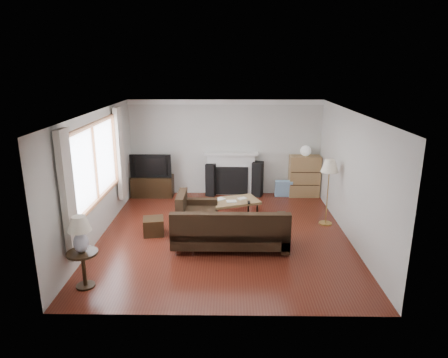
{
  "coord_description": "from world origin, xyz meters",
  "views": [
    {
      "loc": [
        0.11,
        -7.56,
        3.38
      ],
      "look_at": [
        0.0,
        0.3,
        1.1
      ],
      "focal_mm": 32.0,
      "sensor_mm": 36.0,
      "label": 1
    }
  ],
  "objects_px": {
    "bookshelf": "(304,176)",
    "floor_lamp": "(328,192)",
    "side_table": "(84,269)",
    "tv_stand": "(153,186)",
    "coffee_table": "(231,210)",
    "sectional_sofa": "(230,229)"
  },
  "relations": [
    {
      "from": "coffee_table",
      "to": "floor_lamp",
      "type": "relative_size",
      "value": 0.82
    },
    {
      "from": "floor_lamp",
      "to": "side_table",
      "type": "relative_size",
      "value": 2.43
    },
    {
      "from": "side_table",
      "to": "bookshelf",
      "type": "bearing_deg",
      "value": 47.14
    },
    {
      "from": "tv_stand",
      "to": "bookshelf",
      "type": "height_order",
      "value": "bookshelf"
    },
    {
      "from": "tv_stand",
      "to": "sectional_sofa",
      "type": "distance_m",
      "value": 3.7
    },
    {
      "from": "bookshelf",
      "to": "side_table",
      "type": "xyz_separation_m",
      "value": [
        -4.23,
        -4.55,
        -0.24
      ]
    },
    {
      "from": "tv_stand",
      "to": "bookshelf",
      "type": "xyz_separation_m",
      "value": [
        3.99,
        0.05,
        0.27
      ]
    },
    {
      "from": "bookshelf",
      "to": "sectional_sofa",
      "type": "bearing_deg",
      "value": -121.91
    },
    {
      "from": "sectional_sofa",
      "to": "tv_stand",
      "type": "bearing_deg",
      "value": 123.63
    },
    {
      "from": "tv_stand",
      "to": "side_table",
      "type": "distance_m",
      "value": 4.51
    },
    {
      "from": "bookshelf",
      "to": "floor_lamp",
      "type": "xyz_separation_m",
      "value": [
        0.14,
        -1.94,
        0.18
      ]
    },
    {
      "from": "tv_stand",
      "to": "bookshelf",
      "type": "bearing_deg",
      "value": 0.76
    },
    {
      "from": "sectional_sofa",
      "to": "coffee_table",
      "type": "xyz_separation_m",
      "value": [
        0.03,
        1.4,
        -0.15
      ]
    },
    {
      "from": "tv_stand",
      "to": "sectional_sofa",
      "type": "height_order",
      "value": "sectional_sofa"
    },
    {
      "from": "sectional_sofa",
      "to": "floor_lamp",
      "type": "height_order",
      "value": "floor_lamp"
    },
    {
      "from": "bookshelf",
      "to": "floor_lamp",
      "type": "relative_size",
      "value": 0.75
    },
    {
      "from": "tv_stand",
      "to": "floor_lamp",
      "type": "distance_m",
      "value": 4.57
    },
    {
      "from": "bookshelf",
      "to": "coffee_table",
      "type": "xyz_separation_m",
      "value": [
        -1.92,
        -1.73,
        -0.31
      ]
    },
    {
      "from": "bookshelf",
      "to": "sectional_sofa",
      "type": "height_order",
      "value": "bookshelf"
    },
    {
      "from": "floor_lamp",
      "to": "side_table",
      "type": "distance_m",
      "value": 5.11
    },
    {
      "from": "floor_lamp",
      "to": "side_table",
      "type": "bearing_deg",
      "value": -149.08
    },
    {
      "from": "tv_stand",
      "to": "coffee_table",
      "type": "xyz_separation_m",
      "value": [
        2.08,
        -1.68,
        -0.04
      ]
    }
  ]
}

